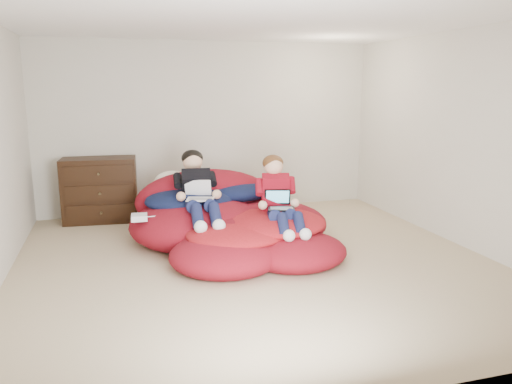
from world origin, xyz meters
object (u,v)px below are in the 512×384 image
beanbag_pile (229,223)px  younger_boy (279,195)px  laptop_black (280,203)px  dresser (100,190)px  older_boy (198,187)px  laptop_white (199,194)px

beanbag_pile → younger_boy: size_ratio=2.45×
beanbag_pile → younger_boy: (0.49, -0.41, 0.40)m
laptop_black → dresser: bearing=135.2°
older_boy → younger_boy: bearing=-31.8°
dresser → older_boy: size_ratio=0.81×
dresser → older_boy: older_boy is taller
beanbag_pile → dresser: bearing=134.3°
younger_boy → laptop_black: younger_boy is taller
beanbag_pile → laptop_black: (0.49, -0.43, 0.30)m
beanbag_pile → laptop_white: (-0.35, -0.00, 0.37)m
older_boy → beanbag_pile: bearing=-17.5°
older_boy → laptop_black: size_ratio=3.50×
younger_boy → laptop_black: (-0.00, -0.02, -0.09)m
dresser → older_boy: bearing=-51.2°
laptop_white → laptop_black: size_ratio=1.07×
older_boy → younger_boy: 0.98m
dresser → laptop_white: (1.13, -1.52, 0.19)m
dresser → laptop_white: bearing=-53.4°
laptop_white → laptop_black: 0.94m
dresser → laptop_black: bearing=-44.8°
dresser → laptop_black: 2.77m
dresser → beanbag_pile: 2.13m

